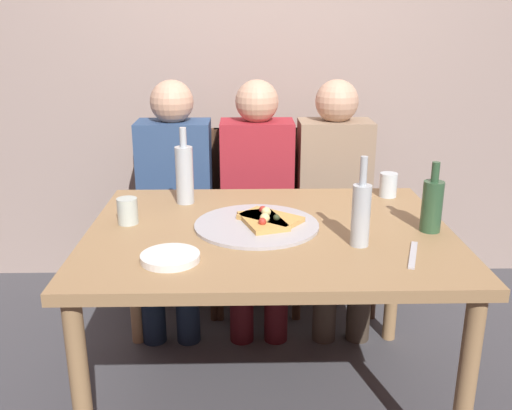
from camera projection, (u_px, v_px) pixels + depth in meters
ground_plane at (268, 398)px, 2.27m from camera, size 8.00×8.00×0.00m
back_wall at (260, 47)px, 3.05m from camera, size 6.00×0.10×2.60m
dining_table at (269, 249)px, 2.06m from camera, size 1.30×1.00×0.73m
pizza_tray at (257, 225)px, 2.06m from camera, size 0.45×0.45×0.01m
pizza_slice_last at (270, 217)px, 2.09m from camera, size 0.25×0.24×0.05m
pizza_slice_extra at (263, 221)px, 2.05m from camera, size 0.19×0.25×0.05m
wine_bottle at (432, 205)px, 1.99m from camera, size 0.07×0.07×0.25m
beer_bottle at (361, 213)px, 1.86m from camera, size 0.06×0.06×0.30m
water_bottle at (184, 174)px, 2.29m from camera, size 0.07×0.07×0.31m
tumbler_near at (128, 211)px, 2.08m from camera, size 0.07×0.07×0.10m
tumbler_far at (388, 185)px, 2.39m from camera, size 0.07×0.07×0.10m
plate_stack at (170, 257)px, 1.77m from camera, size 0.19×0.19×0.02m
table_knife at (413, 255)px, 1.81m from camera, size 0.09×0.21×0.01m
chair_left at (178, 206)px, 2.95m from camera, size 0.44×0.44×0.90m
chair_middle at (257, 206)px, 2.96m from camera, size 0.44×0.44×0.90m
chair_right at (330, 205)px, 2.97m from camera, size 0.44×0.44×0.90m
guest_in_sweater at (174, 191)px, 2.77m from camera, size 0.36×0.56×1.17m
guest_in_beanie at (257, 191)px, 2.78m from camera, size 0.36×0.56×1.17m
guest_by_wall at (336, 190)px, 2.78m from camera, size 0.36×0.56×1.17m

